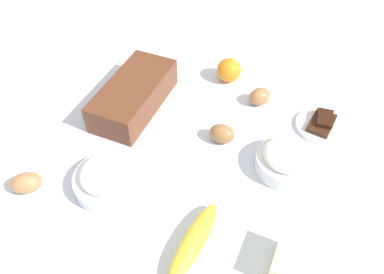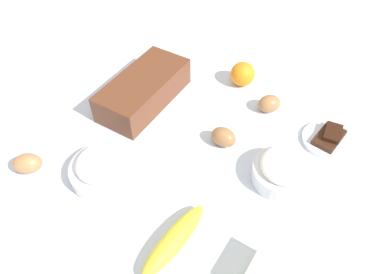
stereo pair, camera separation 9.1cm
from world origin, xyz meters
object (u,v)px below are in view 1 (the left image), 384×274
at_px(flour_bowl, 286,159).
at_px(egg_loose, 260,97).
at_px(chocolate_plate, 321,124).
at_px(loaf_pan, 134,94).
at_px(banana, 194,241).
at_px(orange_fruit, 229,70).
at_px(butter_block, 291,262).
at_px(sugar_bowl, 108,178).
at_px(egg_beside_bowl, 26,183).
at_px(egg_near_butter, 222,134).

relative_size(flour_bowl, egg_loose, 2.27).
relative_size(flour_bowl, chocolate_plate, 1.10).
relative_size(loaf_pan, banana, 1.48).
relative_size(loaf_pan, egg_loose, 4.50).
distance_m(orange_fruit, butter_block, 0.59).
xyz_separation_m(sugar_bowl, egg_loose, (0.41, -0.23, -0.01)).
bearing_deg(loaf_pan, flour_bowl, -97.27).
relative_size(banana, butter_block, 2.11).
relative_size(butter_block, egg_beside_bowl, 1.33).
bearing_deg(loaf_pan, orange_fruit, -43.48).
bearing_deg(flour_bowl, sugar_bowl, 120.87).
relative_size(loaf_pan, egg_beside_bowl, 4.18).
bearing_deg(banana, egg_beside_bowl, 93.34).
distance_m(loaf_pan, flour_bowl, 0.44).
bearing_deg(egg_near_butter, flour_bowl, -97.93).
xyz_separation_m(butter_block, egg_loose, (0.44, 0.19, -0.01)).
distance_m(flour_bowl, egg_beside_bowl, 0.59).
bearing_deg(egg_beside_bowl, loaf_pan, -13.44).
height_order(egg_beside_bowl, chocolate_plate, egg_beside_bowl).
height_order(flour_bowl, butter_block, flour_bowl).
height_order(flour_bowl, egg_near_butter, flour_bowl).
bearing_deg(chocolate_plate, banana, 158.70).
xyz_separation_m(flour_bowl, sugar_bowl, (-0.21, 0.35, -0.00)).
height_order(orange_fruit, egg_near_butter, orange_fruit).
bearing_deg(egg_loose, egg_beside_bowl, 141.36).
distance_m(egg_near_butter, egg_beside_bowl, 0.47).
bearing_deg(flour_bowl, loaf_pan, 83.49).
bearing_deg(egg_beside_bowl, flour_bowl, -60.38).
distance_m(banana, orange_fruit, 0.55).
distance_m(butter_block, chocolate_plate, 0.41).
distance_m(egg_near_butter, egg_loose, 0.18).
distance_m(egg_beside_bowl, egg_loose, 0.63).
relative_size(banana, egg_near_butter, 2.92).
height_order(loaf_pan, flour_bowl, loaf_pan).
xyz_separation_m(loaf_pan, egg_near_butter, (-0.03, -0.27, -0.02)).
relative_size(loaf_pan, chocolate_plate, 2.17).
xyz_separation_m(banana, butter_block, (0.03, -0.19, 0.01)).
bearing_deg(chocolate_plate, egg_near_butter, 123.71).
bearing_deg(egg_near_butter, banana, -170.29).
bearing_deg(loaf_pan, butter_block, -120.90).
xyz_separation_m(banana, orange_fruit, (0.53, 0.12, 0.02)).
xyz_separation_m(banana, egg_near_butter, (0.29, 0.05, 0.00)).
xyz_separation_m(banana, egg_loose, (0.47, 0.00, 0.00)).
bearing_deg(orange_fruit, loaf_pan, 137.28).
xyz_separation_m(butter_block, chocolate_plate, (0.41, 0.01, -0.02)).
distance_m(flour_bowl, chocolate_plate, 0.18).
bearing_deg(loaf_pan, egg_beside_bowl, 165.80).
relative_size(sugar_bowl, egg_near_butter, 2.39).
bearing_deg(egg_beside_bowl, banana, -86.66).
height_order(butter_block, egg_loose, butter_block).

